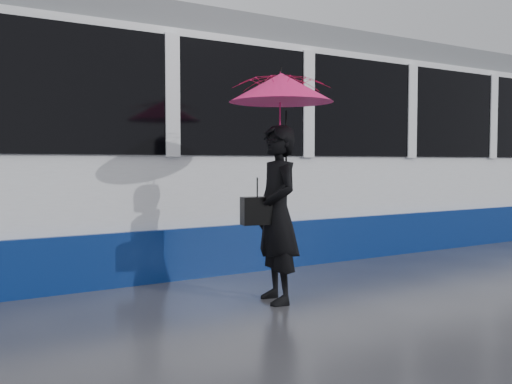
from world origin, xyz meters
TOP-DOWN VIEW (x-y plane):
  - ground at (0.00, 0.00)m, footprint 90.00×90.00m
  - rails at (0.00, 2.50)m, footprint 34.00×1.51m
  - tram at (-0.68, 2.50)m, footprint 26.00×2.56m
  - woman at (-0.71, -0.24)m, footprint 0.54×0.72m
  - umbrella at (-0.66, -0.24)m, footprint 1.23×1.23m
  - handbag at (-0.93, -0.22)m, footprint 0.34×0.20m

SIDE VIEW (x-z plane):
  - ground at x=0.00m, z-range 0.00..0.00m
  - rails at x=0.00m, z-range 0.00..0.02m
  - woman at x=-0.71m, z-range 0.00..1.79m
  - handbag at x=-0.93m, z-range 0.71..1.16m
  - tram at x=-0.68m, z-range -0.04..3.31m
  - umbrella at x=-0.66m, z-range 1.35..2.56m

